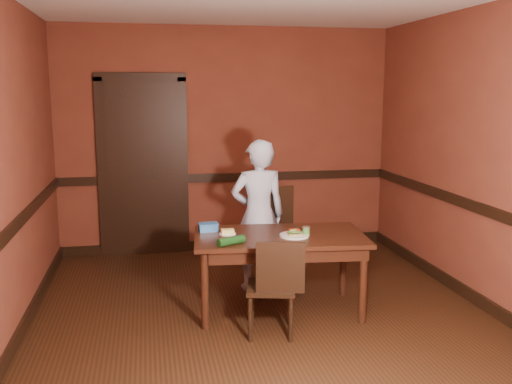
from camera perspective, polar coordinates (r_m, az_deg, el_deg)
name	(u,v)px	position (r m, az deg, el deg)	size (l,w,h in m)	color
floor	(264,318)	(5.08, 0.76, -12.44)	(4.00, 4.50, 0.01)	black
wall_back	(226,140)	(6.93, -2.98, 5.17)	(4.00, 0.02, 2.70)	brown
wall_front	(366,227)	(2.60, 10.93, -3.43)	(4.00, 0.02, 2.70)	brown
wall_left	(8,170)	(4.75, -23.58, 2.03)	(0.02, 4.50, 2.70)	brown
wall_right	(483,158)	(5.49, 21.74, 3.15)	(0.02, 4.50, 2.70)	brown
dado_back	(227,177)	(6.97, -2.93, 1.47)	(4.00, 0.03, 0.10)	black
dado_left	(14,227)	(4.82, -23.03, -3.26)	(0.03, 4.50, 0.10)	black
dado_right	(478,208)	(5.55, 21.30, -1.47)	(0.03, 4.50, 0.10)	black
baseboard_back	(227,244)	(7.15, -2.87, -5.20)	(4.00, 0.03, 0.12)	black
baseboard_left	(22,329)	(5.07, -22.36, -12.54)	(0.03, 4.50, 0.12)	black
baseboard_right	(472,296)	(5.77, 20.76, -9.67)	(0.03, 4.50, 0.12)	black
door	(143,164)	(6.86, -11.23, 2.77)	(1.05, 0.07, 2.20)	black
dining_table	(279,273)	(5.12, 2.36, -8.07)	(1.49, 0.84, 0.70)	black
chair_far	(273,241)	(5.58, 1.68, -4.93)	(0.47, 0.47, 1.00)	black
chair_near	(271,286)	(4.63, 1.49, -9.34)	(0.38, 0.38, 0.81)	black
person	(258,215)	(5.59, 0.23, -2.33)	(0.54, 0.36, 1.49)	silver
sandwich_plate	(294,234)	(4.97, 3.85, -4.25)	(0.26, 0.26, 0.06)	white
sauce_jar	(306,231)	(5.00, 5.03, -3.91)	(0.07, 0.07, 0.08)	#468737
cheese_saucer	(228,232)	(5.03, -2.86, -4.05)	(0.15, 0.15, 0.05)	white
food_tub	(208,227)	(5.15, -4.80, -3.51)	(0.18, 0.13, 0.07)	#2967B3
wrapped_veg	(231,241)	(4.69, -2.50, -4.90)	(0.07, 0.07, 0.24)	#133B13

